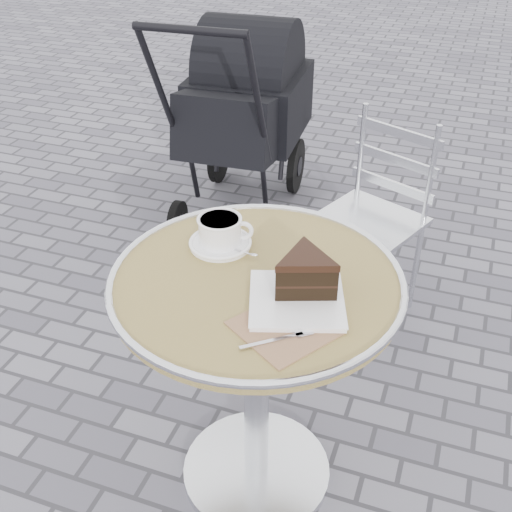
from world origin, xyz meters
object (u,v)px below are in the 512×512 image
(cafe_table, at_px, (257,331))
(baby_stroller, at_px, (243,119))
(cake_plate_set, at_px, (303,280))
(cappuccino_set, at_px, (221,234))
(bistro_chair, at_px, (382,195))

(cafe_table, distance_m, baby_stroller, 1.65)
(cafe_table, height_order, cake_plate_set, cake_plate_set)
(cappuccino_set, height_order, bistro_chair, cappuccino_set)
(cafe_table, bearing_deg, baby_stroller, 112.07)
(bistro_chair, bearing_deg, cappuccino_set, -85.61)
(cappuccino_set, bearing_deg, baby_stroller, 89.91)
(baby_stroller, bearing_deg, cappuccino_set, -75.05)
(cafe_table, distance_m, cappuccino_set, 0.26)
(cappuccino_set, distance_m, cake_plate_set, 0.30)
(cappuccino_set, height_order, baby_stroller, baby_stroller)
(cappuccino_set, relative_size, cake_plate_set, 0.52)
(bistro_chair, relative_size, baby_stroller, 0.75)
(bistro_chair, bearing_deg, cake_plate_set, -68.77)
(cafe_table, height_order, bistro_chair, bistro_chair)
(cappuccino_set, relative_size, baby_stroller, 0.18)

